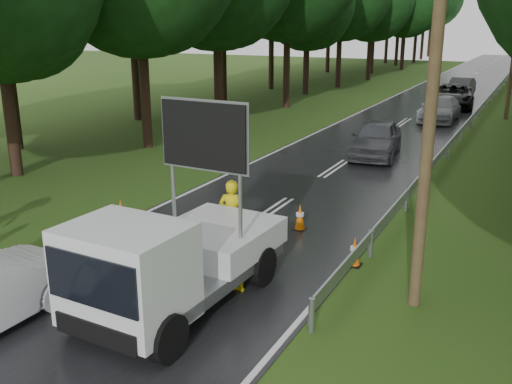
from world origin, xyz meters
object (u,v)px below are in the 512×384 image
Objects in this scene: barrier at (189,240)px; queue_car_third at (453,96)px; officer at (232,215)px; civilian at (154,249)px; work_truck at (170,261)px; queue_car_fourth at (461,87)px; queue_car_first at (376,138)px; queue_car_second at (440,109)px.

queue_car_third is at bearing 92.48° from barrier.
officer reaches higher than barrier.
civilian is at bearing -100.85° from queue_car_third.
work_truck is at bearing -65.06° from barrier.
work_truck is 38.14m from queue_car_fourth.
work_truck reaches higher than officer.
work_truck is 32.14m from queue_car_third.
queue_car_fourth is (1.52, 37.11, -0.05)m from civilian.
barrier is 0.66× the size of queue_car_fourth.
queue_car_fourth is (0.38, 38.13, -0.38)m from work_truck.
work_truck is at bearing -98.70° from queue_car_third.
queue_car_first is at bearing 92.49° from work_truck.
officer is 1.19× the size of civilian.
queue_car_fourth is (0.93, 36.61, -0.18)m from barrier.
work_truck is 1.79× the size of barrier.
work_truck is 3.34× the size of civilian.
work_truck is at bearing -87.73° from queue_car_fourth.
barrier is 13.89m from queue_car_first.
queue_car_second is at bearing 52.14° from civilian.
queue_car_first is at bearing -105.84° from officer.
barrier is at bearing -88.63° from queue_car_fourth.
barrier is (-0.56, 1.52, -0.20)m from work_truck.
queue_car_first is 16.74m from queue_car_third.
queue_car_second is 1.10× the size of queue_car_fourth.
queue_car_first is (0.51, 13.88, -0.12)m from barrier.
work_truck reaches higher than queue_car_third.
civilian reaches higher than barrier.
queue_car_third is at bearing 80.56° from queue_car_first.
queue_car_first reaches higher than queue_car_third.
queue_car_first is at bearing 52.27° from civilian.
work_truck is 2.80× the size of officer.
barrier is 36.63m from queue_car_fourth.
queue_car_first is 22.73m from queue_car_fourth.
queue_car_third is (-0.17, 6.00, 0.08)m from queue_car_second.
queue_car_second is at bearing 78.30° from queue_car_first.
work_truck reaches higher than barrier.
barrier is at bearing -99.13° from queue_car_first.
queue_car_first reaches higher than barrier.
queue_car_second is at bearing 91.52° from barrier.
civilian is at bearing -89.51° from queue_car_fourth.
work_truck is at bearing -74.96° from civilian.
queue_car_fourth reaches higher than queue_car_second.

